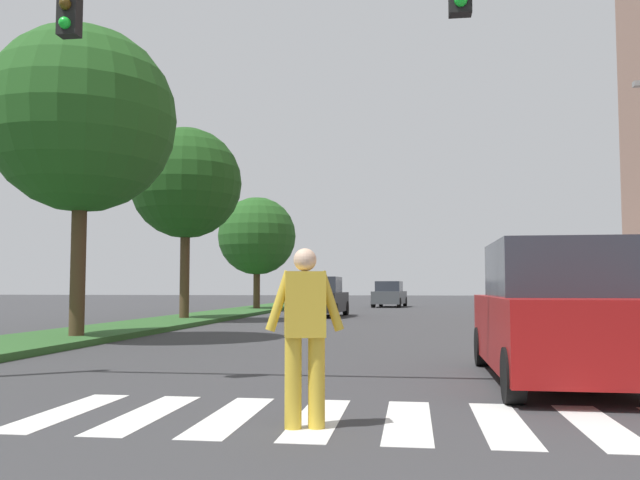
% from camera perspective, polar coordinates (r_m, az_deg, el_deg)
% --- Properties ---
extents(ground_plane, '(140.00, 140.00, 0.00)m').
position_cam_1_polar(ground_plane, '(30.10, 6.95, -6.47)').
color(ground_plane, '#38383A').
extents(crosswalk, '(6.75, 2.20, 0.01)m').
position_cam_1_polar(crosswalk, '(6.91, 3.65, -15.00)').
color(crosswalk, silver).
rests_on(crosswalk, ground_plane).
extents(median_strip, '(2.82, 64.00, 0.15)m').
position_cam_1_polar(median_strip, '(29.36, -9.04, -6.37)').
color(median_strip, '#2D5B28').
rests_on(median_strip, ground_plane).
extents(tree_mid, '(4.59, 4.59, 7.58)m').
position_cam_1_polar(tree_mid, '(17.70, -19.62, 9.62)').
color(tree_mid, '#4C3823').
rests_on(tree_mid, median_strip).
extents(tree_far, '(4.23, 4.23, 7.24)m').
position_cam_1_polar(tree_far, '(26.16, -11.34, 4.74)').
color(tree_far, '#4C3823').
rests_on(tree_far, median_strip).
extents(tree_distant, '(4.24, 4.24, 6.06)m').
position_cam_1_polar(tree_distant, '(36.75, -5.38, 0.33)').
color(tree_distant, '#4C3823').
rests_on(tree_distant, median_strip).
extents(sidewalk_right, '(3.00, 64.00, 0.15)m').
position_cam_1_polar(sidewalk_right, '(29.28, 24.37, -6.07)').
color(sidewalk_right, '#9E9991').
rests_on(sidewalk_right, ground_plane).
extents(traffic_light_gantry, '(9.53, 0.30, 6.00)m').
position_cam_1_polar(traffic_light_gantry, '(9.93, -20.62, 14.22)').
color(traffic_light_gantry, gold).
rests_on(traffic_light_gantry, median_strip).
extents(pedestrian_performer, '(0.75, 0.32, 1.69)m').
position_cam_1_polar(pedestrian_performer, '(6.37, -1.29, -7.52)').
color(pedestrian_performer, gold).
rests_on(pedestrian_performer, ground_plane).
extents(suv_crossing, '(1.99, 4.61, 1.97)m').
position_cam_1_polar(suv_crossing, '(10.00, 19.52, -6.02)').
color(suv_crossing, maroon).
rests_on(suv_crossing, ground_plane).
extents(sedan_midblock, '(2.02, 4.31, 1.75)m').
position_cam_1_polar(sedan_midblock, '(29.58, 0.16, -4.98)').
color(sedan_midblock, black).
rests_on(sedan_midblock, ground_plane).
extents(sedan_distant, '(2.23, 4.30, 1.66)m').
position_cam_1_polar(sedan_distant, '(43.68, 5.93, -4.68)').
color(sedan_distant, '#474C51').
rests_on(sedan_distant, ground_plane).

